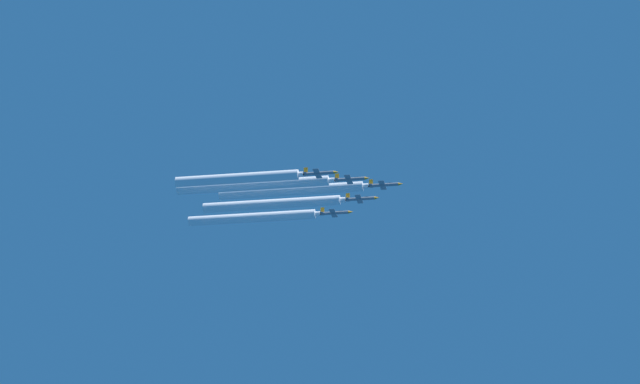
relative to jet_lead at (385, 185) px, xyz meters
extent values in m
cylinder|color=slate|center=(0.00, -0.31, -0.03)|extent=(1.07, 9.23, 1.07)
cone|color=orange|center=(0.00, 5.09, -0.03)|extent=(1.02, 1.55, 1.02)
ellipsoid|color=#0C263F|center=(0.00, 1.72, 0.43)|extent=(0.59, 2.14, 0.48)
cube|color=slate|center=(0.00, -0.77, -0.11)|extent=(7.77, 1.85, 0.12)
cube|color=slate|center=(0.00, -4.49, -0.03)|extent=(3.30, 1.07, 0.12)
cube|color=orange|center=(0.00, -4.42, 1.33)|extent=(0.10, 1.26, 1.65)
cylinder|color=black|center=(0.00, -5.16, -0.03)|extent=(0.80, 0.58, 0.80)
cylinder|color=slate|center=(-8.23, -8.99, -1.08)|extent=(1.07, 9.23, 1.07)
cone|color=orange|center=(-8.23, -3.60, -1.08)|extent=(1.02, 1.55, 1.02)
ellipsoid|color=#0C263F|center=(-8.23, -6.96, -0.63)|extent=(0.59, 2.14, 0.48)
cube|color=slate|center=(-8.23, -9.45, -1.16)|extent=(7.77, 1.85, 0.12)
cube|color=slate|center=(-8.23, -13.18, -1.08)|extent=(3.30, 1.07, 0.12)
cube|color=orange|center=(-8.23, -13.10, 0.28)|extent=(0.10, 1.26, 1.65)
cylinder|color=black|center=(-8.23, -13.85, -1.08)|extent=(0.80, 0.58, 0.80)
cylinder|color=slate|center=(9.42, -9.81, -1.16)|extent=(1.07, 9.23, 1.07)
cone|color=orange|center=(9.42, -4.42, -1.16)|extent=(1.02, 1.55, 1.02)
ellipsoid|color=#0C263F|center=(9.42, -7.78, -0.71)|extent=(0.59, 2.14, 0.48)
cube|color=slate|center=(9.42, -10.27, -1.24)|extent=(7.77, 1.85, 0.12)
cube|color=slate|center=(9.42, -14.00, -1.16)|extent=(3.30, 1.07, 0.12)
cube|color=orange|center=(9.42, -13.92, 0.20)|extent=(0.10, 1.26, 1.65)
cylinder|color=black|center=(9.42, -14.67, -1.16)|extent=(0.80, 0.58, 0.80)
cylinder|color=slate|center=(-17.68, -18.92, -1.90)|extent=(1.07, 9.23, 1.07)
cone|color=orange|center=(-17.68, -13.53, -1.90)|extent=(1.02, 1.55, 1.02)
ellipsoid|color=#0C263F|center=(-17.68, -16.89, -1.45)|extent=(0.59, 2.14, 0.48)
cube|color=slate|center=(-17.68, -19.38, -1.98)|extent=(7.77, 1.85, 0.12)
cube|color=slate|center=(-17.68, -23.11, -1.90)|extent=(3.30, 1.07, 0.12)
cube|color=orange|center=(-17.68, -23.03, -0.54)|extent=(0.10, 1.26, 1.65)
cylinder|color=black|center=(-17.68, -23.78, -1.90)|extent=(0.80, 0.58, 0.80)
cylinder|color=slate|center=(18.42, -18.19, -2.20)|extent=(1.07, 9.23, 1.07)
cone|color=orange|center=(18.42, -12.80, -2.20)|extent=(1.02, 1.55, 1.02)
ellipsoid|color=#0C263F|center=(18.42, -16.16, -1.74)|extent=(0.59, 2.14, 0.48)
cube|color=slate|center=(18.42, -18.65, -2.28)|extent=(7.77, 1.85, 0.12)
cube|color=slate|center=(18.42, -22.38, -2.20)|extent=(3.30, 1.07, 0.12)
cube|color=orange|center=(18.42, -22.30, -0.84)|extent=(0.10, 1.26, 1.65)
cylinder|color=black|center=(18.42, -23.05, -2.20)|extent=(0.80, 0.58, 0.80)
cylinder|color=white|center=(0.00, -25.62, -0.03)|extent=(1.68, 40.80, 1.68)
cylinder|color=white|center=(0.00, -30.52, -0.03)|extent=(3.19, 46.92, 3.19)
cylinder|color=white|center=(-8.23, -33.75, -1.08)|extent=(1.68, 39.68, 1.68)
cylinder|color=white|center=(-8.23, -38.51, -1.08)|extent=(3.19, 45.63, 3.19)
cylinder|color=white|center=(9.42, -35.98, -1.16)|extent=(1.68, 42.50, 1.68)
cylinder|color=white|center=(9.42, -41.08, -1.16)|extent=(3.19, 48.88, 3.19)
cylinder|color=white|center=(-17.68, -42.64, -1.90)|extent=(1.68, 37.61, 1.68)
cylinder|color=white|center=(-17.68, -47.16, -1.90)|extent=(3.19, 43.25, 3.19)
cylinder|color=white|center=(18.42, -39.99, -2.20)|extent=(1.68, 33.76, 1.68)
cylinder|color=white|center=(18.42, -44.04, -2.20)|extent=(3.19, 38.83, 3.19)
camera|label=1|loc=(397.55, 45.42, -158.32)|focal=75.89mm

